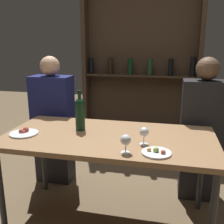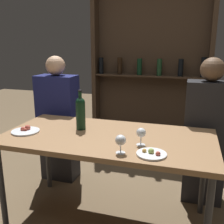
{
  "view_description": "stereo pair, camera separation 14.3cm",
  "coord_description": "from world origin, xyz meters",
  "px_view_note": "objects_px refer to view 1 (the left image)",
  "views": [
    {
      "loc": [
        0.42,
        -1.77,
        1.39
      ],
      "look_at": [
        0.0,
        0.12,
        0.88
      ],
      "focal_mm": 42.0,
      "sensor_mm": 36.0,
      "label": 1
    },
    {
      "loc": [
        0.56,
        -1.74,
        1.39
      ],
      "look_at": [
        0.0,
        0.12,
        0.88
      ],
      "focal_mm": 42.0,
      "sensor_mm": 36.0,
      "label": 2
    }
  ],
  "objects_px": {
    "seated_person_left": "(53,124)",
    "seated_person_right": "(202,134)",
    "wine_glass_1": "(126,140)",
    "food_plate_0": "(24,133)",
    "wine_glass_0": "(144,133)",
    "wine_bottle": "(80,112)",
    "food_plate_1": "(156,152)"
  },
  "relations": [
    {
      "from": "seated_person_left",
      "to": "seated_person_right",
      "type": "relative_size",
      "value": 0.99
    },
    {
      "from": "wine_glass_1",
      "to": "food_plate_0",
      "type": "relative_size",
      "value": 0.56
    },
    {
      "from": "wine_glass_0",
      "to": "wine_glass_1",
      "type": "bearing_deg",
      "value": -120.06
    },
    {
      "from": "wine_bottle",
      "to": "wine_glass_0",
      "type": "xyz_separation_m",
      "value": [
        0.52,
        -0.19,
        -0.06
      ]
    },
    {
      "from": "wine_glass_0",
      "to": "seated_person_right",
      "type": "height_order",
      "value": "seated_person_right"
    },
    {
      "from": "food_plate_0",
      "to": "wine_glass_1",
      "type": "bearing_deg",
      "value": -12.25
    },
    {
      "from": "wine_glass_1",
      "to": "seated_person_right",
      "type": "distance_m",
      "value": 1.01
    },
    {
      "from": "food_plate_1",
      "to": "wine_glass_1",
      "type": "bearing_deg",
      "value": -171.85
    },
    {
      "from": "food_plate_0",
      "to": "seated_person_right",
      "type": "xyz_separation_m",
      "value": [
        1.35,
        0.65,
        -0.13
      ]
    },
    {
      "from": "wine_bottle",
      "to": "wine_glass_1",
      "type": "xyz_separation_m",
      "value": [
        0.42,
        -0.36,
        -0.06
      ]
    },
    {
      "from": "wine_bottle",
      "to": "food_plate_1",
      "type": "height_order",
      "value": "wine_bottle"
    },
    {
      "from": "wine_bottle",
      "to": "wine_glass_1",
      "type": "bearing_deg",
      "value": -40.57
    },
    {
      "from": "wine_glass_0",
      "to": "wine_glass_1",
      "type": "height_order",
      "value": "same"
    },
    {
      "from": "food_plate_1",
      "to": "seated_person_left",
      "type": "distance_m",
      "value": 1.34
    },
    {
      "from": "wine_glass_1",
      "to": "food_plate_1",
      "type": "distance_m",
      "value": 0.2
    },
    {
      "from": "food_plate_1",
      "to": "seated_person_left",
      "type": "height_order",
      "value": "seated_person_left"
    },
    {
      "from": "food_plate_0",
      "to": "seated_person_left",
      "type": "bearing_deg",
      "value": 96.48
    },
    {
      "from": "wine_glass_1",
      "to": "seated_person_right",
      "type": "relative_size",
      "value": 0.09
    },
    {
      "from": "wine_bottle",
      "to": "wine_glass_1",
      "type": "distance_m",
      "value": 0.56
    },
    {
      "from": "wine_bottle",
      "to": "food_plate_1",
      "type": "xyz_separation_m",
      "value": [
        0.61,
        -0.33,
        -0.13
      ]
    },
    {
      "from": "wine_glass_0",
      "to": "seated_person_left",
      "type": "distance_m",
      "value": 1.2
    },
    {
      "from": "food_plate_0",
      "to": "seated_person_left",
      "type": "relative_size",
      "value": 0.17
    },
    {
      "from": "seated_person_left",
      "to": "wine_glass_0",
      "type": "bearing_deg",
      "value": -34.25
    },
    {
      "from": "seated_person_right",
      "to": "seated_person_left",
      "type": "bearing_deg",
      "value": 180.0
    },
    {
      "from": "wine_glass_0",
      "to": "food_plate_0",
      "type": "distance_m",
      "value": 0.9
    },
    {
      "from": "wine_bottle",
      "to": "seated_person_left",
      "type": "relative_size",
      "value": 0.25
    },
    {
      "from": "wine_bottle",
      "to": "seated_person_right",
      "type": "relative_size",
      "value": 0.25
    },
    {
      "from": "wine_bottle",
      "to": "seated_person_right",
      "type": "bearing_deg",
      "value": 25.76
    },
    {
      "from": "seated_person_right",
      "to": "food_plate_1",
      "type": "bearing_deg",
      "value": -114.12
    },
    {
      "from": "food_plate_0",
      "to": "food_plate_1",
      "type": "bearing_deg",
      "value": -8.45
    },
    {
      "from": "wine_glass_0",
      "to": "seated_person_left",
      "type": "relative_size",
      "value": 0.09
    },
    {
      "from": "wine_bottle",
      "to": "food_plate_1",
      "type": "bearing_deg",
      "value": -28.67
    }
  ]
}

